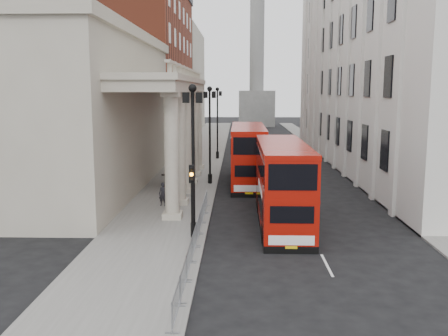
{
  "coord_description": "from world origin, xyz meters",
  "views": [
    {
      "loc": [
        1.79,
        -22.5,
        8.11
      ],
      "look_at": [
        0.88,
        10.4,
        2.96
      ],
      "focal_mm": 40.0,
      "sensor_mm": 36.0,
      "label": 1
    }
  ],
  "objects_px": {
    "monument_column": "(257,55)",
    "lamp_post_north": "(217,118)",
    "traffic_light": "(192,191)",
    "bus_far": "(248,154)",
    "lamp_post_south": "(193,150)",
    "pedestrian_c": "(184,171)",
    "pedestrian_a": "(163,194)",
    "pedestrian_b": "(167,175)",
    "lamp_post_mid": "(210,128)",
    "bus_near": "(282,182)"
  },
  "relations": [
    {
      "from": "pedestrian_a",
      "to": "pedestrian_c",
      "type": "bearing_deg",
      "value": 95.48
    },
    {
      "from": "pedestrian_a",
      "to": "pedestrian_b",
      "type": "distance_m",
      "value": 6.93
    },
    {
      "from": "traffic_light",
      "to": "bus_far",
      "type": "height_order",
      "value": "bus_far"
    },
    {
      "from": "traffic_light",
      "to": "pedestrian_b",
      "type": "bearing_deg",
      "value": 102.53
    },
    {
      "from": "traffic_light",
      "to": "bus_near",
      "type": "xyz_separation_m",
      "value": [
        5.0,
        5.3,
        -0.51
      ]
    },
    {
      "from": "lamp_post_south",
      "to": "lamp_post_north",
      "type": "height_order",
      "value": "same"
    },
    {
      "from": "traffic_light",
      "to": "lamp_post_mid",
      "type": "bearing_deg",
      "value": 90.32
    },
    {
      "from": "lamp_post_north",
      "to": "traffic_light",
      "type": "relative_size",
      "value": 1.93
    },
    {
      "from": "lamp_post_mid",
      "to": "lamp_post_north",
      "type": "bearing_deg",
      "value": 90.0
    },
    {
      "from": "lamp_post_north",
      "to": "traffic_light",
      "type": "xyz_separation_m",
      "value": [
        0.1,
        -34.02,
        -1.8
      ]
    },
    {
      "from": "lamp_post_north",
      "to": "pedestrian_a",
      "type": "relative_size",
      "value": 5.12
    },
    {
      "from": "monument_column",
      "to": "pedestrian_a",
      "type": "relative_size",
      "value": 33.38
    },
    {
      "from": "monument_column",
      "to": "bus_near",
      "type": "height_order",
      "value": "monument_column"
    },
    {
      "from": "lamp_post_south",
      "to": "lamp_post_mid",
      "type": "relative_size",
      "value": 1.0
    },
    {
      "from": "pedestrian_b",
      "to": "traffic_light",
      "type": "bearing_deg",
      "value": 71.88
    },
    {
      "from": "monument_column",
      "to": "pedestrian_b",
      "type": "xyz_separation_m",
      "value": [
        -10.13,
        -73.68,
        -14.9
      ]
    },
    {
      "from": "monument_column",
      "to": "bus_near",
      "type": "xyz_separation_m",
      "value": [
        -1.5,
        -84.72,
        -13.38
      ]
    },
    {
      "from": "pedestrian_a",
      "to": "pedestrian_c",
      "type": "distance_m",
      "value": 9.27
    },
    {
      "from": "monument_column",
      "to": "lamp_post_north",
      "type": "relative_size",
      "value": 6.51
    },
    {
      "from": "bus_near",
      "to": "pedestrian_b",
      "type": "distance_m",
      "value": 14.1
    },
    {
      "from": "pedestrian_a",
      "to": "pedestrian_c",
      "type": "xyz_separation_m",
      "value": [
        0.48,
        9.26,
        0.13
      ]
    },
    {
      "from": "lamp_post_north",
      "to": "pedestrian_b",
      "type": "distance_m",
      "value": 18.43
    },
    {
      "from": "monument_column",
      "to": "pedestrian_c",
      "type": "distance_m",
      "value": 73.41
    },
    {
      "from": "pedestrian_c",
      "to": "lamp_post_mid",
      "type": "bearing_deg",
      "value": 10.43
    },
    {
      "from": "bus_near",
      "to": "pedestrian_b",
      "type": "relative_size",
      "value": 5.97
    },
    {
      "from": "monument_column",
      "to": "bus_far",
      "type": "distance_m",
      "value": 72.79
    },
    {
      "from": "lamp_post_mid",
      "to": "lamp_post_north",
      "type": "relative_size",
      "value": 1.0
    },
    {
      "from": "lamp_post_north",
      "to": "bus_near",
      "type": "distance_m",
      "value": 29.26
    },
    {
      "from": "lamp_post_mid",
      "to": "traffic_light",
      "type": "relative_size",
      "value": 1.93
    },
    {
      "from": "lamp_post_mid",
      "to": "pedestrian_c",
      "type": "relative_size",
      "value": 4.43
    },
    {
      "from": "lamp_post_south",
      "to": "lamp_post_north",
      "type": "relative_size",
      "value": 1.0
    },
    {
      "from": "bus_far",
      "to": "lamp_post_mid",
      "type": "bearing_deg",
      "value": -170.78
    },
    {
      "from": "lamp_post_south",
      "to": "pedestrian_b",
      "type": "height_order",
      "value": "lamp_post_south"
    },
    {
      "from": "lamp_post_north",
      "to": "bus_near",
      "type": "relative_size",
      "value": 0.72
    },
    {
      "from": "traffic_light",
      "to": "pedestrian_b",
      "type": "distance_m",
      "value": 16.86
    },
    {
      "from": "monument_column",
      "to": "bus_near",
      "type": "distance_m",
      "value": 85.79
    },
    {
      "from": "lamp_post_south",
      "to": "pedestrian_c",
      "type": "relative_size",
      "value": 4.43
    },
    {
      "from": "lamp_post_south",
      "to": "bus_far",
      "type": "bearing_deg",
      "value": 78.73
    },
    {
      "from": "lamp_post_north",
      "to": "pedestrian_a",
      "type": "distance_m",
      "value": 25.05
    },
    {
      "from": "lamp_post_mid",
      "to": "bus_far",
      "type": "bearing_deg",
      "value": 9.0
    },
    {
      "from": "lamp_post_mid",
      "to": "pedestrian_c",
      "type": "bearing_deg",
      "value": 163.66
    },
    {
      "from": "monument_column",
      "to": "pedestrian_a",
      "type": "xyz_separation_m",
      "value": [
        -9.41,
        -80.57,
        -15.05
      ]
    },
    {
      "from": "lamp_post_mid",
      "to": "pedestrian_a",
      "type": "xyz_separation_m",
      "value": [
        -2.81,
        -8.57,
        -3.98
      ]
    },
    {
      "from": "lamp_post_north",
      "to": "pedestrian_c",
      "type": "relative_size",
      "value": 4.43
    },
    {
      "from": "bus_near",
      "to": "pedestrian_c",
      "type": "relative_size",
      "value": 6.13
    },
    {
      "from": "pedestrian_b",
      "to": "lamp_post_south",
      "type": "bearing_deg",
      "value": 73.2
    },
    {
      "from": "lamp_post_south",
      "to": "pedestrian_b",
      "type": "relative_size",
      "value": 4.31
    },
    {
      "from": "monument_column",
      "to": "pedestrian_a",
      "type": "height_order",
      "value": "monument_column"
    },
    {
      "from": "lamp_post_south",
      "to": "lamp_post_mid",
      "type": "height_order",
      "value": "same"
    },
    {
      "from": "lamp_post_mid",
      "to": "lamp_post_north",
      "type": "distance_m",
      "value": 16.0
    }
  ]
}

